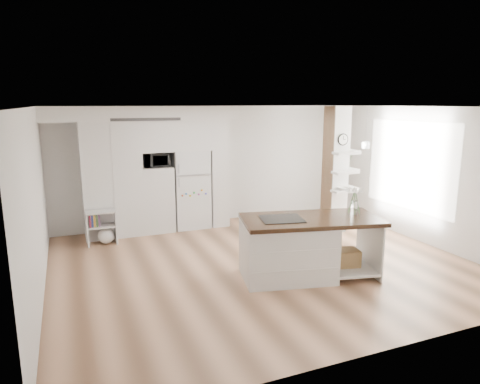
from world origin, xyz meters
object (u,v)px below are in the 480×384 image
(floor_plant_a, at_px, (323,225))
(refrigerator, at_px, (190,189))
(kitchen_island, at_px, (295,247))
(bookshelf, at_px, (103,229))

(floor_plant_a, bearing_deg, refrigerator, 145.92)
(refrigerator, relative_size, floor_plant_a, 4.11)
(refrigerator, bearing_deg, kitchen_island, -77.59)
(kitchen_island, relative_size, bookshelf, 3.48)
(kitchen_island, height_order, bookshelf, kitchen_island)
(refrigerator, height_order, floor_plant_a, refrigerator)
(kitchen_island, distance_m, bookshelf, 3.98)
(kitchen_island, xyz_separation_m, floor_plant_a, (1.69, 1.78, -0.29))
(bookshelf, distance_m, floor_plant_a, 4.54)
(refrigerator, xyz_separation_m, floor_plant_a, (2.45, -1.65, -0.66))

